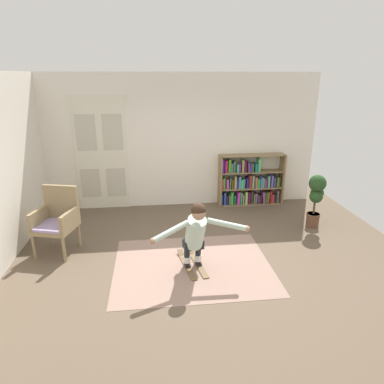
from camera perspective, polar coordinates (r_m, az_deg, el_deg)
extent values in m
plane|color=brown|center=(5.63, 0.93, -11.25)|extent=(7.20, 7.20, 0.00)
cube|color=silver|center=(7.58, -1.64, 8.43)|extent=(6.00, 0.10, 2.90)
cube|color=silver|center=(7.67, -16.93, 5.66)|extent=(0.55, 0.04, 2.35)
cube|color=#BAB5A4|center=(7.56, -17.33, 9.43)|extent=(0.41, 0.01, 0.76)
cube|color=#BAB5A4|center=(7.80, -16.55, 1.42)|extent=(0.41, 0.01, 0.64)
cube|color=silver|center=(7.59, -12.83, 5.87)|extent=(0.55, 0.04, 2.35)
cube|color=#BAB5A4|center=(7.48, -13.14, 9.70)|extent=(0.41, 0.01, 0.76)
cube|color=#BAB5A4|center=(7.73, -12.53, 1.59)|extent=(0.41, 0.01, 0.64)
cube|color=silver|center=(7.46, -15.71, 14.96)|extent=(1.22, 0.04, 0.10)
cube|color=gray|center=(5.47, 0.08, -12.16)|extent=(2.43, 1.95, 0.01)
cube|color=olive|center=(7.70, 4.72, 1.88)|extent=(0.04, 0.30, 1.16)
cube|color=olive|center=(8.10, 14.75, 2.18)|extent=(0.04, 0.30, 1.16)
cube|color=olive|center=(8.05, 9.64, -1.85)|extent=(1.44, 0.30, 0.02)
cube|color=olive|center=(7.93, 9.79, 0.73)|extent=(1.44, 0.30, 0.02)
cube|color=olive|center=(7.82, 9.94, 3.38)|extent=(1.44, 0.30, 0.02)
cube|color=olive|center=(7.73, 10.10, 6.10)|extent=(1.44, 0.30, 0.02)
cube|color=blue|center=(7.86, 4.92, -1.10)|extent=(0.05, 0.17, 0.25)
cube|color=#364389|center=(7.84, 5.43, -1.00)|extent=(0.05, 0.19, 0.30)
cube|color=navy|center=(7.87, 5.83, -1.24)|extent=(0.03, 0.19, 0.22)
cube|color=#4D5C24|center=(7.87, 6.23, -1.18)|extent=(0.05, 0.22, 0.24)
cube|color=green|center=(7.89, 6.61, -0.91)|extent=(0.05, 0.20, 0.30)
cube|color=#21573B|center=(7.91, 7.11, -1.23)|extent=(0.05, 0.14, 0.21)
cube|color=#C239B4|center=(7.91, 7.68, -0.92)|extent=(0.07, 0.21, 0.29)
cube|color=green|center=(7.93, 8.10, -0.94)|extent=(0.04, 0.23, 0.28)
cube|color=#C7758F|center=(7.95, 8.46, -1.13)|extent=(0.03, 0.20, 0.22)
cube|color=#9BD16A|center=(7.95, 8.93, -0.86)|extent=(0.05, 0.20, 0.30)
cube|color=#5E174B|center=(8.01, 9.36, -0.83)|extent=(0.05, 0.22, 0.28)
cube|color=brown|center=(8.00, 9.83, -0.79)|extent=(0.03, 0.17, 0.29)
cube|color=#507C40|center=(8.02, 10.23, -1.02)|extent=(0.03, 0.17, 0.23)
cube|color=#935576|center=(8.06, 10.51, -0.89)|extent=(0.05, 0.22, 0.24)
cube|color=#2E3254|center=(8.05, 10.90, -1.08)|extent=(0.05, 0.23, 0.21)
cube|color=#532826|center=(8.10, 11.23, -1.06)|extent=(0.04, 0.21, 0.18)
cube|color=#7F447C|center=(8.08, 11.76, -0.81)|extent=(0.07, 0.22, 0.27)
cube|color=#385223|center=(8.09, 12.13, -0.78)|extent=(0.03, 0.24, 0.28)
cube|color=olive|center=(8.13, 12.48, -0.77)|extent=(0.05, 0.19, 0.26)
cube|color=maroon|center=(8.15, 12.84, -0.61)|extent=(0.04, 0.23, 0.30)
cube|color=red|center=(8.18, 13.26, -0.97)|extent=(0.06, 0.15, 0.19)
cube|color=navy|center=(8.20, 13.65, -0.96)|extent=(0.03, 0.19, 0.19)
cube|color=#8F7058|center=(8.21, 14.03, -0.62)|extent=(0.04, 0.15, 0.29)
cube|color=maroon|center=(7.72, 4.99, 1.43)|extent=(0.05, 0.22, 0.24)
cube|color=green|center=(7.75, 5.29, 1.56)|extent=(0.05, 0.18, 0.25)
cube|color=#C043B3|center=(7.73, 5.89, 1.39)|extent=(0.06, 0.15, 0.22)
cube|color=#3B6436|center=(7.75, 6.33, 1.54)|extent=(0.03, 0.17, 0.25)
cube|color=brown|center=(7.79, 6.72, 1.44)|extent=(0.03, 0.15, 0.21)
cube|color=tan|center=(7.77, 7.21, 1.68)|extent=(0.04, 0.15, 0.29)
cube|color=navy|center=(7.80, 7.57, 1.36)|extent=(0.04, 0.15, 0.19)
cube|color=#5C85B8|center=(7.82, 7.86, 1.68)|extent=(0.04, 0.20, 0.27)
cube|color=#2EBC7F|center=(7.82, 8.24, 1.43)|extent=(0.06, 0.19, 0.21)
cube|color=#4B836D|center=(7.86, 8.58, 1.52)|extent=(0.06, 0.17, 0.21)
cube|color=navy|center=(7.88, 9.11, 1.62)|extent=(0.05, 0.20, 0.23)
cube|color=maroon|center=(7.88, 9.59, 1.84)|extent=(0.06, 0.22, 0.30)
cube|color=#80CA9F|center=(7.89, 10.08, 1.76)|extent=(0.04, 0.16, 0.28)
cube|color=#A0564F|center=(7.91, 10.52, 1.68)|extent=(0.06, 0.23, 0.26)
cube|color=green|center=(7.93, 10.92, 1.56)|extent=(0.05, 0.23, 0.22)
cube|color=#4E5ECE|center=(7.94, 11.35, 1.66)|extent=(0.04, 0.22, 0.24)
cube|color=teal|center=(7.96, 11.68, 1.63)|extent=(0.04, 0.19, 0.23)
cube|color=#772C51|center=(7.98, 12.06, 1.54)|extent=(0.05, 0.19, 0.20)
cube|color=#5A9A80|center=(8.00, 12.55, 1.79)|extent=(0.05, 0.20, 0.27)
cube|color=#5C4DAF|center=(8.02, 13.07, 1.85)|extent=(0.04, 0.22, 0.28)
cube|color=#345166|center=(8.05, 13.52, 1.67)|extent=(0.04, 0.17, 0.23)
cube|color=olive|center=(8.07, 13.91, 1.74)|extent=(0.04, 0.23, 0.24)
cube|color=#3C5632|center=(8.10, 14.17, 1.74)|extent=(0.05, 0.18, 0.23)
cube|color=#3F157D|center=(7.61, 5.11, 4.41)|extent=(0.05, 0.22, 0.30)
cube|color=#A41C58|center=(7.64, 5.64, 4.33)|extent=(0.05, 0.18, 0.27)
cube|color=#469717|center=(7.64, 6.24, 4.40)|extent=(0.06, 0.15, 0.29)
cube|color=#476286|center=(7.66, 6.58, 4.11)|extent=(0.03, 0.18, 0.21)
cube|color=#385C43|center=(7.69, 6.98, 4.28)|extent=(0.05, 0.18, 0.24)
cube|color=#3AAA75|center=(7.71, 7.51, 4.07)|extent=(0.05, 0.23, 0.19)
cube|color=#8A2391|center=(7.70, 7.90, 4.08)|extent=(0.04, 0.14, 0.20)
cube|color=olive|center=(7.73, 8.38, 4.42)|extent=(0.05, 0.21, 0.28)
cube|color=#891A60|center=(7.75, 8.83, 4.36)|extent=(0.04, 0.18, 0.26)
cube|color=#513255|center=(7.75, 9.32, 4.20)|extent=(0.05, 0.23, 0.22)
cube|color=navy|center=(7.77, 9.64, 4.11)|extent=(0.05, 0.24, 0.19)
cube|color=#416222|center=(7.79, 10.01, 4.09)|extent=(0.05, 0.16, 0.19)
cube|color=#17646F|center=(7.81, 10.54, 4.11)|extent=(0.06, 0.20, 0.19)
cube|color=#4CB361|center=(7.81, 11.06, 4.50)|extent=(0.05, 0.19, 0.30)
cylinder|color=#8E7A55|center=(6.12, -24.89, -8.33)|extent=(0.06, 0.06, 0.42)
cylinder|color=#8E7A55|center=(5.85, -20.60, -8.98)|extent=(0.06, 0.06, 0.42)
cylinder|color=#8E7A55|center=(6.50, -22.41, -6.35)|extent=(0.06, 0.06, 0.42)
cylinder|color=#8E7A55|center=(6.26, -18.31, -6.86)|extent=(0.06, 0.06, 0.42)
cube|color=#8E7A55|center=(6.08, -21.83, -5.57)|extent=(0.74, 0.74, 0.06)
cube|color=#AB99CC|center=(6.06, -21.89, -5.13)|extent=(0.67, 0.67, 0.04)
cube|color=#8E7A55|center=(6.17, -20.98, -1.60)|extent=(0.59, 0.22, 0.60)
cube|color=#8E7A55|center=(6.15, -24.19, -3.86)|extent=(0.21, 0.55, 0.28)
cube|color=#8E7A55|center=(5.88, -19.76, -4.32)|extent=(0.21, 0.55, 0.28)
cylinder|color=brown|center=(7.13, 19.50, -4.43)|extent=(0.24, 0.24, 0.27)
cylinder|color=brown|center=(7.09, 19.61, -3.57)|extent=(0.26, 0.26, 0.04)
cylinder|color=#4C3823|center=(7.02, 19.78, -2.06)|extent=(0.04, 0.04, 0.36)
sphere|color=#22411D|center=(6.97, 20.18, -0.12)|extent=(0.25, 0.25, 0.25)
sphere|color=#22411D|center=(6.83, 20.24, 1.38)|extent=(0.32, 0.32, 0.32)
sphere|color=#22411D|center=(6.88, 20.03, -0.71)|extent=(0.25, 0.25, 0.25)
cube|color=brown|center=(5.45, -0.85, -12.20)|extent=(0.23, 0.84, 0.01)
cube|color=brown|center=(5.76, -1.91, -10.02)|extent=(0.11, 0.13, 0.06)
cube|color=black|center=(5.42, -0.79, -12.09)|extent=(0.10, 0.13, 0.04)
cube|color=brown|center=(5.49, 1.00, -11.93)|extent=(0.23, 0.84, 0.01)
cube|color=brown|center=(5.80, -0.16, -9.78)|extent=(0.11, 0.13, 0.06)
cube|color=black|center=(5.46, 1.07, -11.82)|extent=(0.10, 0.13, 0.04)
cylinder|color=white|center=(5.39, -0.85, -11.19)|extent=(0.13, 0.13, 0.10)
cylinder|color=black|center=(5.29, -0.86, -9.31)|extent=(0.10, 0.10, 0.30)
cylinder|color=black|center=(5.22, -0.76, -8.65)|extent=(0.13, 0.13, 0.22)
cylinder|color=white|center=(5.43, 1.01, -10.92)|extent=(0.13, 0.13, 0.10)
cylinder|color=black|center=(5.34, 1.02, -9.05)|extent=(0.10, 0.10, 0.30)
cylinder|color=black|center=(5.26, 1.15, -8.39)|extent=(0.13, 0.13, 0.22)
cube|color=black|center=(5.25, 0.20, -8.64)|extent=(0.33, 0.23, 0.14)
cylinder|color=#B1CCBA|center=(5.05, 0.54, -6.75)|extent=(0.35, 0.50, 0.59)
sphere|color=#A67D64|center=(4.76, 1.13, -3.56)|extent=(0.23, 0.23, 0.20)
sphere|color=#382619|center=(4.75, 1.09, -3.07)|extent=(0.24, 0.24, 0.21)
cylinder|color=#B1CCBA|center=(4.71, -3.61, -6.61)|extent=(0.55, 0.36, 0.19)
sphere|color=#A67D64|center=(4.60, -6.58, -8.15)|extent=(0.10, 0.10, 0.09)
cylinder|color=#B1CCBA|center=(4.94, 5.88, -5.41)|extent=(0.59, 0.19, 0.19)
sphere|color=#A67D64|center=(4.99, 9.14, -6.07)|extent=(0.10, 0.10, 0.09)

